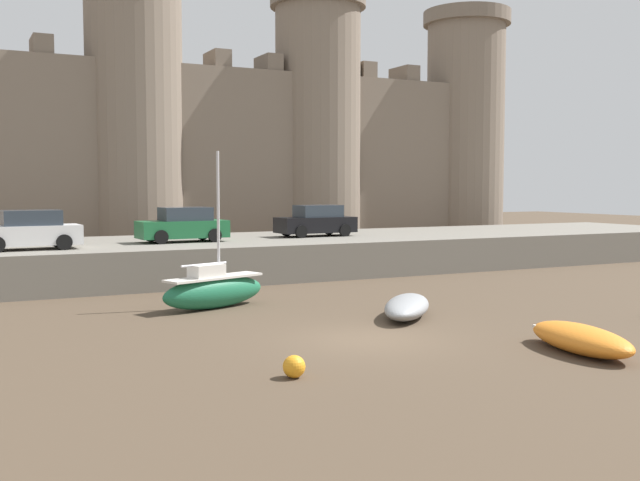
{
  "coord_description": "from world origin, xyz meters",
  "views": [
    {
      "loc": [
        -10.38,
        -17.97,
        4.3
      ],
      "look_at": [
        0.6,
        4.14,
        2.5
      ],
      "focal_mm": 42.0,
      "sensor_mm": 36.0,
      "label": 1
    }
  ],
  "objects_px": {
    "rowboat_midflat_right": "(407,306)",
    "car_quay_east": "(29,231)",
    "sailboat_near_channel_left": "(214,290)",
    "mooring_buoy_off_centre": "(294,367)",
    "rowboat_near_channel_right": "(581,338)",
    "car_quay_centre_west": "(316,221)",
    "car_quay_west": "(183,225)"
  },
  "relations": [
    {
      "from": "rowboat_midflat_right",
      "to": "car_quay_east",
      "type": "distance_m",
      "value": 16.2
    },
    {
      "from": "sailboat_near_channel_left",
      "to": "mooring_buoy_off_centre",
      "type": "xyz_separation_m",
      "value": [
        -1.43,
        -9.99,
        -0.41
      ]
    },
    {
      "from": "sailboat_near_channel_left",
      "to": "car_quay_east",
      "type": "xyz_separation_m",
      "value": [
        -5.34,
        7.66,
        1.81
      ]
    },
    {
      "from": "rowboat_midflat_right",
      "to": "rowboat_near_channel_right",
      "type": "distance_m",
      "value": 6.5
    },
    {
      "from": "car_quay_east",
      "to": "sailboat_near_channel_left",
      "type": "bearing_deg",
      "value": -55.09
    },
    {
      "from": "mooring_buoy_off_centre",
      "to": "car_quay_centre_west",
      "type": "distance_m",
      "value": 22.46
    },
    {
      "from": "mooring_buoy_off_centre",
      "to": "car_quay_west",
      "type": "xyz_separation_m",
      "value": [
        2.95,
        18.99,
        2.21
      ]
    },
    {
      "from": "sailboat_near_channel_left",
      "to": "car_quay_east",
      "type": "distance_m",
      "value": 9.51
    },
    {
      "from": "mooring_buoy_off_centre",
      "to": "rowboat_midflat_right",
      "type": "bearing_deg",
      "value": 39.75
    },
    {
      "from": "mooring_buoy_off_centre",
      "to": "car_quay_west",
      "type": "relative_size",
      "value": 0.12
    },
    {
      "from": "car_quay_west",
      "to": "car_quay_centre_west",
      "type": "height_order",
      "value": "same"
    },
    {
      "from": "rowboat_near_channel_right",
      "to": "car_quay_east",
      "type": "xyz_separation_m",
      "value": [
        -11.61,
        18.6,
        2.1
      ]
    },
    {
      "from": "rowboat_midflat_right",
      "to": "mooring_buoy_off_centre",
      "type": "distance_m",
      "value": 8.51
    },
    {
      "from": "car_quay_west",
      "to": "rowboat_near_channel_right",
      "type": "bearing_deg",
      "value": -76.61
    },
    {
      "from": "car_quay_west",
      "to": "mooring_buoy_off_centre",
      "type": "bearing_deg",
      "value": -98.84
    },
    {
      "from": "sailboat_near_channel_left",
      "to": "car_quay_west",
      "type": "distance_m",
      "value": 9.31
    },
    {
      "from": "sailboat_near_channel_left",
      "to": "car_quay_centre_west",
      "type": "height_order",
      "value": "sailboat_near_channel_left"
    },
    {
      "from": "sailboat_near_channel_left",
      "to": "rowboat_near_channel_right",
      "type": "bearing_deg",
      "value": -60.2
    },
    {
      "from": "mooring_buoy_off_centre",
      "to": "car_quay_centre_west",
      "type": "xyz_separation_m",
      "value": [
        10.29,
        19.84,
        2.21
      ]
    },
    {
      "from": "rowboat_midflat_right",
      "to": "mooring_buoy_off_centre",
      "type": "xyz_separation_m",
      "value": [
        -6.54,
        -5.44,
        -0.11
      ]
    },
    {
      "from": "rowboat_midflat_right",
      "to": "mooring_buoy_off_centre",
      "type": "relative_size",
      "value": 7.53
    },
    {
      "from": "mooring_buoy_off_centre",
      "to": "car_quay_east",
      "type": "height_order",
      "value": "car_quay_east"
    },
    {
      "from": "car_quay_west",
      "to": "car_quay_east",
      "type": "height_order",
      "value": "same"
    },
    {
      "from": "car_quay_west",
      "to": "car_quay_east",
      "type": "bearing_deg",
      "value": -168.91
    },
    {
      "from": "sailboat_near_channel_left",
      "to": "mooring_buoy_off_centre",
      "type": "relative_size",
      "value": 10.71
    },
    {
      "from": "rowboat_midflat_right",
      "to": "mooring_buoy_off_centre",
      "type": "bearing_deg",
      "value": -140.25
    },
    {
      "from": "rowboat_near_channel_right",
      "to": "car_quay_centre_west",
      "type": "height_order",
      "value": "car_quay_centre_west"
    },
    {
      "from": "rowboat_midflat_right",
      "to": "car_quay_east",
      "type": "height_order",
      "value": "car_quay_east"
    },
    {
      "from": "rowboat_near_channel_right",
      "to": "car_quay_centre_west",
      "type": "relative_size",
      "value": 0.92
    },
    {
      "from": "rowboat_midflat_right",
      "to": "car_quay_west",
      "type": "bearing_deg",
      "value": 104.84
    },
    {
      "from": "sailboat_near_channel_left",
      "to": "rowboat_midflat_right",
      "type": "bearing_deg",
      "value": -41.67
    },
    {
      "from": "mooring_buoy_off_centre",
      "to": "rowboat_near_channel_right",
      "type": "bearing_deg",
      "value": -7.07
    }
  ]
}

